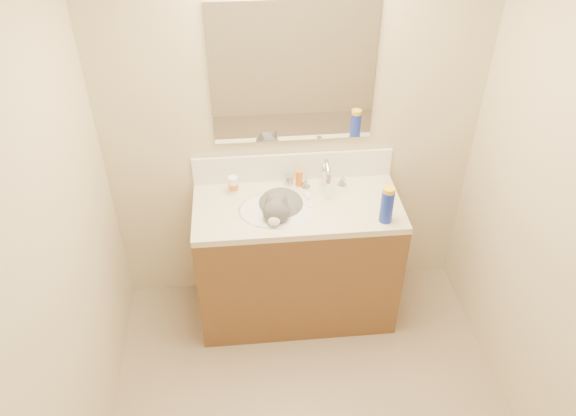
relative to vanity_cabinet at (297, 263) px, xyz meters
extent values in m
cube|color=beige|center=(0.00, 0.28, 0.84)|extent=(2.20, 0.04, 2.50)
cube|color=beige|center=(-1.10, -0.97, 0.84)|extent=(0.04, 2.50, 2.50)
cube|color=brown|center=(0.00, 0.00, 0.00)|extent=(1.20, 0.55, 0.82)
cube|color=beige|center=(0.00, 0.00, 0.43)|extent=(1.20, 0.55, 0.04)
ellipsoid|color=silver|center=(-0.12, -0.03, 0.38)|extent=(0.45, 0.36, 0.14)
cylinder|color=silver|center=(0.18, 0.18, 0.51)|extent=(0.04, 0.04, 0.11)
torus|color=silver|center=(0.18, 0.12, 0.56)|extent=(0.03, 0.20, 0.20)
cylinder|color=silver|center=(0.18, 0.04, 0.53)|extent=(0.03, 0.03, 0.06)
cone|color=silver|center=(0.07, 0.18, 0.48)|extent=(0.06, 0.06, 0.06)
cone|color=silver|center=(0.29, 0.18, 0.48)|extent=(0.06, 0.06, 0.06)
ellipsoid|color=#4D4B4D|center=(-0.09, 0.03, 0.40)|extent=(0.36, 0.39, 0.21)
ellipsoid|color=#4D4B4D|center=(-0.13, -0.11, 0.50)|extent=(0.18, 0.17, 0.15)
ellipsoid|color=#4D4B4D|center=(-0.11, -0.05, 0.46)|extent=(0.13, 0.13, 0.13)
cone|color=#4D4B4D|center=(-0.17, -0.09, 0.57)|extent=(0.08, 0.09, 0.09)
cone|color=#4D4B4D|center=(-0.08, -0.11, 0.57)|extent=(0.08, 0.09, 0.09)
ellipsoid|color=silver|center=(-0.15, -0.18, 0.48)|extent=(0.08, 0.07, 0.06)
ellipsoid|color=silver|center=(-0.12, -0.08, 0.41)|extent=(0.12, 0.09, 0.13)
sphere|color=pink|center=(-0.15, -0.20, 0.48)|extent=(0.01, 0.01, 0.01)
cylinder|color=#4D4B4D|center=(0.03, -0.02, 0.34)|extent=(0.04, 0.22, 0.04)
cube|color=white|center=(0.00, 0.26, 0.54)|extent=(1.20, 0.02, 0.18)
cube|color=white|center=(0.00, 0.26, 1.13)|extent=(0.90, 0.02, 0.80)
cylinder|color=white|center=(-0.36, 0.16, 0.50)|extent=(0.07, 0.07, 0.11)
cylinder|color=orange|center=(-0.36, 0.16, 0.49)|extent=(0.08, 0.08, 0.04)
cylinder|color=#B7B7BC|center=(-0.03, 0.22, 0.48)|extent=(0.06, 0.06, 0.06)
cylinder|color=orange|center=(0.03, 0.19, 0.50)|extent=(0.05, 0.05, 0.10)
cube|color=white|center=(0.07, 0.04, 0.46)|extent=(0.02, 0.15, 0.01)
cube|color=#71C1F0|center=(0.07, 0.04, 0.46)|extent=(0.02, 0.03, 0.02)
cylinder|color=#182DAE|center=(0.47, -0.19, 0.55)|extent=(0.09, 0.09, 0.19)
cylinder|color=yellow|center=(0.47, -0.19, 0.65)|extent=(0.09, 0.09, 0.04)
camera|label=1|loc=(-0.30, -2.55, 2.39)|focal=35.00mm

